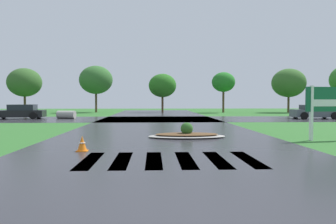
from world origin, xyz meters
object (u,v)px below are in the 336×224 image
object	(u,v)px
drainage_pipe_stack	(66,115)
estate_billboard	(331,103)
car_blue_compact	(19,112)
median_island	(187,135)
traffic_cone	(82,144)
car_silver_hatch	(314,112)

from	to	relation	value
drainage_pipe_stack	estate_billboard	bearing A→B (deg)	-47.34
car_blue_compact	estate_billboard	bearing A→B (deg)	134.37
median_island	traffic_cone	distance (m)	5.49
estate_billboard	median_island	xyz separation A→B (m)	(-6.02, 1.17, -1.45)
car_silver_hatch	traffic_cone	bearing A→B (deg)	-131.02
estate_billboard	car_silver_hatch	size ratio (longest dim) A/B	0.60
car_silver_hatch	drainage_pipe_stack	size ratio (longest dim) A/B	2.32
car_silver_hatch	estate_billboard	bearing A→B (deg)	-112.40
median_island	traffic_cone	size ratio (longest dim) A/B	6.78
estate_billboard	car_blue_compact	world-z (taller)	estate_billboard
estate_billboard	car_silver_hatch	world-z (taller)	estate_billboard
median_island	car_silver_hatch	bearing A→B (deg)	48.09
car_blue_compact	traffic_cone	xyz separation A→B (m)	(9.65, -19.33, -0.36)
car_blue_compact	drainage_pipe_stack	size ratio (longest dim) A/B	2.72
car_silver_hatch	drainage_pipe_stack	distance (m)	22.33
estate_billboard	car_silver_hatch	distance (m)	17.06
median_island	traffic_cone	world-z (taller)	median_island
median_island	car_silver_hatch	size ratio (longest dim) A/B	0.87
car_blue_compact	traffic_cone	distance (m)	21.60
estate_billboard	car_silver_hatch	xyz separation A→B (m)	(6.90, 15.56, -1.00)
estate_billboard	car_silver_hatch	bearing A→B (deg)	-124.51
car_silver_hatch	drainage_pipe_stack	world-z (taller)	car_silver_hatch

